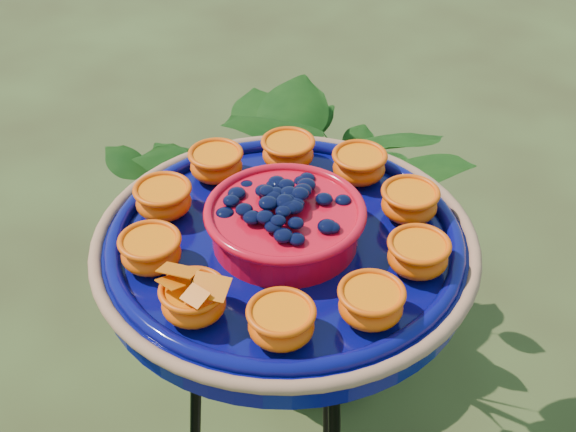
# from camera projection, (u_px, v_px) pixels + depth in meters

# --- Properties ---
(feeder_dish) EXTENTS (0.53, 0.53, 0.11)m
(feeder_dish) POSITION_uv_depth(u_px,v_px,m) (285.00, 241.00, 1.04)
(feeder_dish) COLOR #060850
(feeder_dish) RESTS_ON tripod_stand
(shrub_back_left) EXTENTS (1.03, 0.98, 0.90)m
(shrub_back_left) POSITION_uv_depth(u_px,v_px,m) (294.00, 215.00, 1.98)
(shrub_back_left) COLOR #184713
(shrub_back_left) RESTS_ON ground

